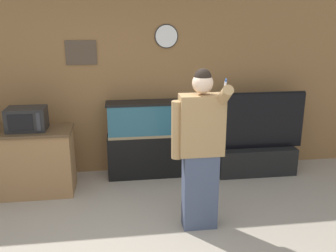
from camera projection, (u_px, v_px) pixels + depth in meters
The scene contains 6 objects.
wall_back_paneled at pixel (123, 88), 5.58m from camera, with size 10.00×0.08×2.60m.
counter_island at pixel (12, 163), 5.01m from camera, with size 1.64×0.57×0.90m.
microwave at pixel (27, 119), 4.87m from camera, with size 0.50×0.35×0.30m.
aquarium_on_stand at pixel (147, 139), 5.56m from camera, with size 1.16×0.36×1.15m.
tv_on_stand at pixel (256, 150), 5.70m from camera, with size 1.43×0.40×1.27m.
person_standing at pixel (200, 149), 4.07m from camera, with size 0.57×0.43×1.82m.
Camera 1 is at (-0.08, -2.99, 2.35)m, focal length 40.00 mm.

